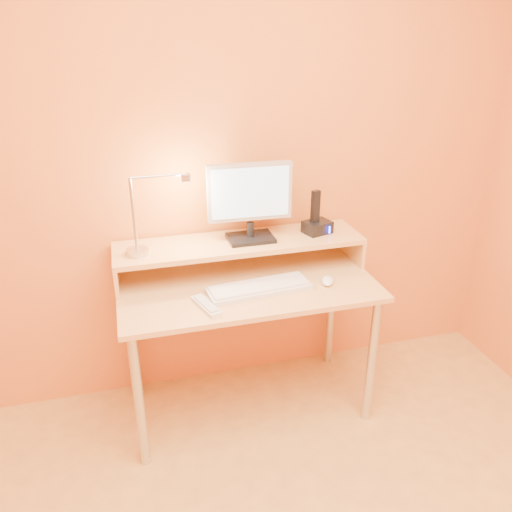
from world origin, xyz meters
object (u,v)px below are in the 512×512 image
object	(u,v)px
monitor_panel	(250,192)
lamp_base	(137,252)
phone_dock	(317,227)
mouse	(327,281)
keyboard	(259,289)
remote_control	(206,306)

from	to	relation	value
monitor_panel	lamp_base	xyz separation A→B (m)	(-0.54, -0.04, -0.23)
phone_dock	mouse	world-z (taller)	phone_dock
monitor_panel	phone_dock	bearing A→B (deg)	0.52
keyboard	mouse	xyz separation A→B (m)	(0.33, -0.02, 0.00)
keyboard	remote_control	distance (m)	0.27
lamp_base	mouse	world-z (taller)	lamp_base
phone_dock	monitor_panel	bearing A→B (deg)	161.86
lamp_base	mouse	bearing A→B (deg)	-14.35
lamp_base	phone_dock	xyz separation A→B (m)	(0.88, 0.03, 0.02)
keyboard	mouse	size ratio (longest dim) A/B	5.04
mouse	keyboard	bearing A→B (deg)	-160.62
monitor_panel	phone_dock	world-z (taller)	monitor_panel
mouse	remote_control	size ratio (longest dim) A/B	0.48
phone_dock	remote_control	distance (m)	0.72
lamp_base	monitor_panel	bearing A→B (deg)	4.25
monitor_panel	mouse	xyz separation A→B (m)	(0.31, -0.26, -0.38)
monitor_panel	lamp_base	size ratio (longest dim) A/B	4.01
monitor_panel	keyboard	world-z (taller)	monitor_panel
phone_dock	keyboard	bearing A→B (deg)	-164.48
keyboard	remote_control	bearing A→B (deg)	-166.49
phone_dock	keyboard	xyz separation A→B (m)	(-0.36, -0.23, -0.18)
keyboard	monitor_panel	bearing A→B (deg)	80.12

